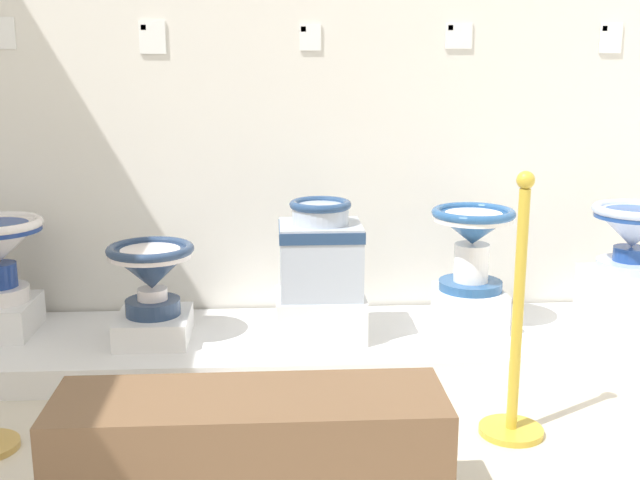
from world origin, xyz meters
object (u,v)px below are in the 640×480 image
at_px(info_placard_third, 310,37).
at_px(museum_bench, 251,458).
at_px(plinth_block_slender_white, 154,327).
at_px(info_placard_first, 2,33).
at_px(antique_toilet_slender_white, 151,269).
at_px(antique_toilet_squat_floral, 473,234).
at_px(info_placard_fourth, 459,35).
at_px(stanchion_post_near_right, 515,355).
at_px(plinth_block_leftmost, 320,315).
at_px(antique_toilet_broad_patterned, 633,229).
at_px(info_placard_second, 152,37).
at_px(antique_toilet_leftmost, 320,248).
at_px(info_placard_fifth, 611,37).
at_px(plinth_block_tall_cobalt, 3,317).
at_px(plinth_block_squat_floral, 469,308).
at_px(plinth_block_broad_patterned, 627,300).

bearing_deg(info_placard_third, museum_bench, -98.78).
distance_m(plinth_block_slender_white, info_placard_first, 1.52).
bearing_deg(antique_toilet_slender_white, antique_toilet_squat_floral, 3.40).
bearing_deg(antique_toilet_slender_white, info_placard_third, 31.22).
xyz_separation_m(info_placard_third, info_placard_fourth, (0.71, 0.00, 0.01)).
bearing_deg(stanchion_post_near_right, museum_bench, -152.08).
relative_size(plinth_block_leftmost, antique_toilet_broad_patterned, 1.06).
bearing_deg(info_placard_second, antique_toilet_leftmost, -30.08).
bearing_deg(plinth_block_slender_white, antique_toilet_broad_patterned, 0.31).
distance_m(antique_toilet_slender_white, antique_toilet_broad_patterned, 2.17).
bearing_deg(info_placard_third, plinth_block_slender_white, -148.78).
xyz_separation_m(antique_toilet_slender_white, stanchion_post_near_right, (1.40, -0.75, -0.14)).
relative_size(antique_toilet_squat_floral, info_placard_fifth, 2.64).
relative_size(antique_toilet_broad_patterned, stanchion_post_near_right, 0.38).
height_order(antique_toilet_slender_white, info_placard_fifth, info_placard_fifth).
distance_m(plinth_block_leftmost, antique_toilet_broad_patterned, 1.47).
bearing_deg(info_placard_third, antique_toilet_squat_floral, -25.91).
xyz_separation_m(plinth_block_tall_cobalt, antique_toilet_slender_white, (0.70, -0.14, 0.25)).
relative_size(antique_toilet_leftmost, info_placard_fourth, 3.36).
height_order(antique_toilet_broad_patterned, info_placard_second, info_placard_second).
bearing_deg(plinth_block_squat_floral, info_placard_third, 154.09).
bearing_deg(plinth_block_broad_patterned, info_placard_second, 168.91).
height_order(plinth_block_leftmost, museum_bench, museum_bench).
xyz_separation_m(plinth_block_squat_floral, museum_bench, (-0.98, -1.33, -0.02)).
bearing_deg(plinth_block_broad_patterned, stanchion_post_near_right, -134.94).
xyz_separation_m(antique_toilet_broad_patterned, info_placard_fourth, (-0.73, 0.43, 0.86)).
distance_m(info_placard_fourth, info_placard_fifth, 0.74).
height_order(antique_toilet_squat_floral, info_placard_first, info_placard_first).
bearing_deg(info_placard_fifth, antique_toilet_leftmost, -162.92).
bearing_deg(antique_toilet_broad_patterned, info_placard_first, 171.51).
xyz_separation_m(plinth_block_tall_cobalt, antique_toilet_broad_patterned, (2.86, -0.12, 0.40)).
height_order(plinth_block_slender_white, antique_toilet_broad_patterned, antique_toilet_broad_patterned).
xyz_separation_m(plinth_block_squat_floral, antique_toilet_squat_floral, (0.00, 0.00, 0.35)).
height_order(info_placard_fourth, museum_bench, info_placard_fourth).
relative_size(info_placard_third, museum_bench, 0.11).
bearing_deg(info_placard_second, info_placard_fourth, -0.00).
xyz_separation_m(plinth_block_leftmost, info_placard_second, (-0.76, 0.44, 1.22)).
height_order(plinth_block_tall_cobalt, info_placard_first, info_placard_first).
distance_m(antique_toilet_leftmost, stanchion_post_near_right, 1.02).
bearing_deg(stanchion_post_near_right, info_placard_third, 119.93).
xyz_separation_m(antique_toilet_slender_white, info_placard_second, (-0.01, 0.44, 0.99)).
bearing_deg(plinth_block_broad_patterned, plinth_block_leftmost, -179.52).
bearing_deg(stanchion_post_near_right, info_placard_first, 150.52).
bearing_deg(plinth_block_squat_floral, antique_toilet_squat_floral, 0.00).
xyz_separation_m(plinth_block_slender_white, plinth_block_leftmost, (0.74, -0.00, 0.04)).
height_order(plinth_block_squat_floral, plinth_block_broad_patterned, plinth_block_broad_patterned).
bearing_deg(info_placard_first, museum_bench, -55.59).
bearing_deg(antique_toilet_broad_patterned, plinth_block_tall_cobalt, 177.51).
bearing_deg(antique_toilet_slender_white, stanchion_post_near_right, -28.03).
distance_m(plinth_block_tall_cobalt, plinth_block_broad_patterned, 2.87).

